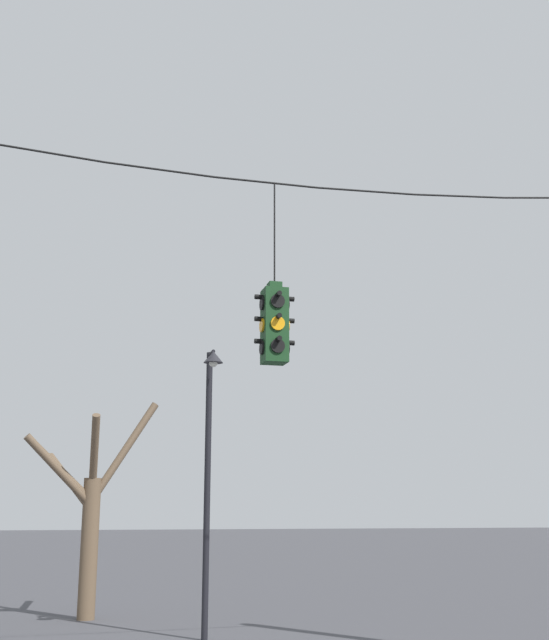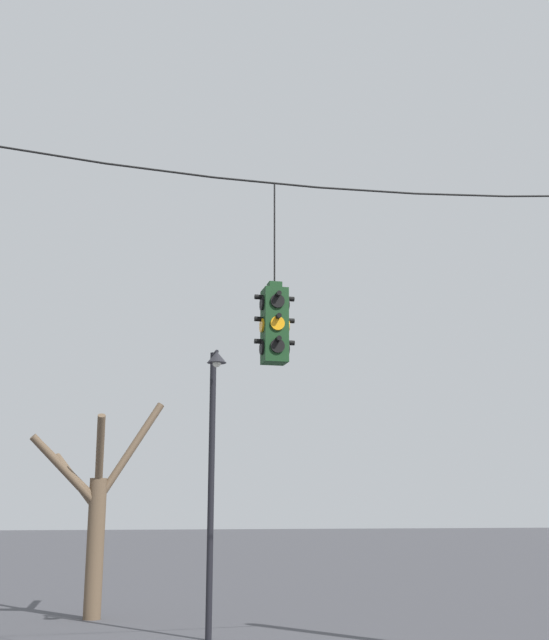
# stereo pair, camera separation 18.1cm
# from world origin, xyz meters

# --- Properties ---
(span_wire) EXTENTS (10.99, 0.03, 0.35)m
(span_wire) POSITION_xyz_m (-0.00, -0.27, 7.11)
(span_wire) COLOR black
(traffic_light_near_right_pole) EXTENTS (0.58, 0.58, 2.71)m
(traffic_light_near_right_pole) POSITION_xyz_m (0.11, -0.27, 4.86)
(traffic_light_near_right_pole) COLOR #143819
(street_lamp) EXTENTS (0.37, 0.65, 5.30)m
(street_lamp) POSITION_xyz_m (-0.03, 4.10, 3.46)
(street_lamp) COLOR black
(street_lamp) RESTS_ON ground_plane
(bare_tree) EXTENTS (2.99, 2.99, 4.78)m
(bare_tree) POSITION_xyz_m (-2.12, 7.71, 2.24)
(bare_tree) COLOR brown
(bare_tree) RESTS_ON ground_plane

